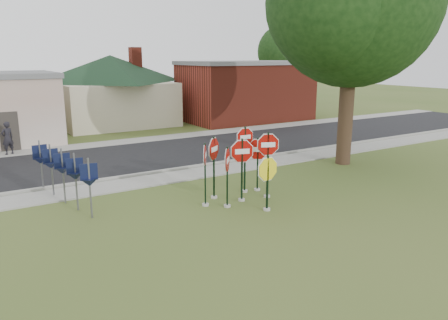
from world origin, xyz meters
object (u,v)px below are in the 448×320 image
oak_tree (353,0)px  pedestrian (7,138)px  stop_sign_left (227,169)px  stop_sign_yellow (268,177)px  stop_sign_center (242,161)px

oak_tree → pedestrian: size_ratio=6.58×
stop_sign_left → oak_tree: oak_tree is taller
oak_tree → pedestrian: bearing=142.4°
stop_sign_left → pedestrian: bearing=113.0°
stop_sign_yellow → pedestrian: stop_sign_yellow is taller
stop_sign_center → pedestrian: (-6.32, 12.67, -0.56)m
stop_sign_center → stop_sign_yellow: size_ratio=1.20×
stop_sign_center → pedestrian: size_ratio=1.39×
oak_tree → pedestrian: oak_tree is taller
stop_sign_yellow → oak_tree: bearing=25.2°
pedestrian → stop_sign_center: bearing=92.4°
stop_sign_center → oak_tree: 9.80m
stop_sign_center → stop_sign_yellow: stop_sign_center is taller
stop_sign_left → oak_tree: bearing=16.4°
stop_sign_center → oak_tree: oak_tree is taller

